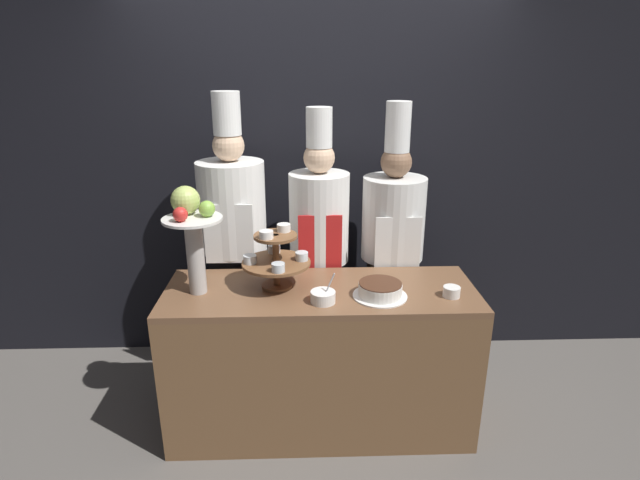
# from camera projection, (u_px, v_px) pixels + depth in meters

# --- Properties ---
(ground_plane) EXTENTS (14.00, 14.00, 0.00)m
(ground_plane) POSITION_uv_depth(u_px,v_px,m) (322.00, 457.00, 2.72)
(ground_plane) COLOR #5B5651
(wall_back) EXTENTS (10.00, 0.06, 2.80)m
(wall_back) POSITION_uv_depth(u_px,v_px,m) (316.00, 162.00, 3.39)
(wall_back) COLOR black
(wall_back) RESTS_ON ground_plane
(buffet_counter) EXTENTS (1.70, 0.61, 0.87)m
(buffet_counter) POSITION_uv_depth(u_px,v_px,m) (321.00, 358.00, 2.86)
(buffet_counter) COLOR brown
(buffet_counter) RESTS_ON ground_plane
(tiered_stand) EXTENTS (0.37, 0.37, 0.34)m
(tiered_stand) POSITION_uv_depth(u_px,v_px,m) (276.00, 257.00, 2.69)
(tiered_stand) COLOR brown
(tiered_stand) RESTS_ON buffet_counter
(fruit_pedestal) EXTENTS (0.31, 0.31, 0.57)m
(fruit_pedestal) POSITION_uv_depth(u_px,v_px,m) (191.00, 225.00, 2.58)
(fruit_pedestal) COLOR #B2ADA8
(fruit_pedestal) RESTS_ON buffet_counter
(cake_round) EXTENTS (0.29, 0.29, 0.08)m
(cake_round) POSITION_uv_depth(u_px,v_px,m) (380.00, 290.00, 2.62)
(cake_round) COLOR white
(cake_round) RESTS_ON buffet_counter
(cup_white) EXTENTS (0.09, 0.09, 0.06)m
(cup_white) POSITION_uv_depth(u_px,v_px,m) (452.00, 292.00, 2.62)
(cup_white) COLOR white
(cup_white) RESTS_ON buffet_counter
(serving_bowl_near) EXTENTS (0.13, 0.13, 0.16)m
(serving_bowl_near) POSITION_uv_depth(u_px,v_px,m) (323.00, 297.00, 2.56)
(serving_bowl_near) COLOR white
(serving_bowl_near) RESTS_ON buffet_counter
(chef_left) EXTENTS (0.41, 0.41, 1.88)m
(chef_left) POSITION_uv_depth(u_px,v_px,m) (234.00, 235.00, 3.13)
(chef_left) COLOR #28282D
(chef_left) RESTS_ON ground_plane
(chef_center_left) EXTENTS (0.37, 0.37, 1.79)m
(chef_center_left) POSITION_uv_depth(u_px,v_px,m) (319.00, 241.00, 3.17)
(chef_center_left) COLOR #28282D
(chef_center_left) RESTS_ON ground_plane
(chef_center_right) EXTENTS (0.39, 0.39, 1.82)m
(chef_center_right) POSITION_uv_depth(u_px,v_px,m) (392.00, 242.00, 3.19)
(chef_center_right) COLOR #38332D
(chef_center_right) RESTS_ON ground_plane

